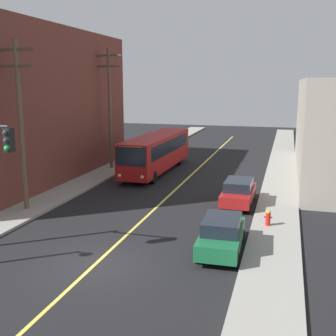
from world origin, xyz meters
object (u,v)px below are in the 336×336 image
object	(u,v)px
parked_car_green	(222,234)
parked_car_red	(238,192)
utility_pole_near	(21,118)
city_bus	(157,151)
utility_pole_mid	(110,104)
fire_hydrant	(268,218)

from	to	relation	value
parked_car_green	parked_car_red	xyz separation A→B (m)	(-0.13, 7.71, 0.00)
parked_car_green	utility_pole_near	distance (m)	13.55
city_bus	parked_car_red	size ratio (longest dim) A/B	2.76
city_bus	utility_pole_mid	distance (m)	5.89
parked_car_red	utility_pole_mid	bearing A→B (deg)	146.44
city_bus	parked_car_green	xyz separation A→B (m)	(8.14, -15.80, -0.98)
parked_car_red	utility_pole_mid	distance (m)	15.59
parked_car_red	utility_pole_near	bearing A→B (deg)	-158.65
parked_car_green	parked_car_red	distance (m)	7.71
city_bus	fire_hydrant	xyz separation A→B (m)	(10.03, -11.99, -1.23)
parked_car_red	utility_pole_near	xyz separation A→B (m)	(-12.21, -4.77, 4.76)
city_bus	parked_car_green	world-z (taller)	city_bus
utility_pole_near	fire_hydrant	distance (m)	15.12
utility_pole_mid	fire_hydrant	xyz separation A→B (m)	(14.34, -12.06, -5.26)
parked_car_green	utility_pole_near	size ratio (longest dim) A/B	0.45
parked_car_red	fire_hydrant	world-z (taller)	parked_car_red
city_bus	utility_pole_near	distance (m)	14.05
parked_car_red	fire_hydrant	distance (m)	4.40
parked_car_green	fire_hydrant	size ratio (longest dim) A/B	5.30
parked_car_red	utility_pole_mid	world-z (taller)	utility_pole_mid
city_bus	utility_pole_near	size ratio (longest dim) A/B	1.23
city_bus	parked_car_green	distance (m)	17.80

